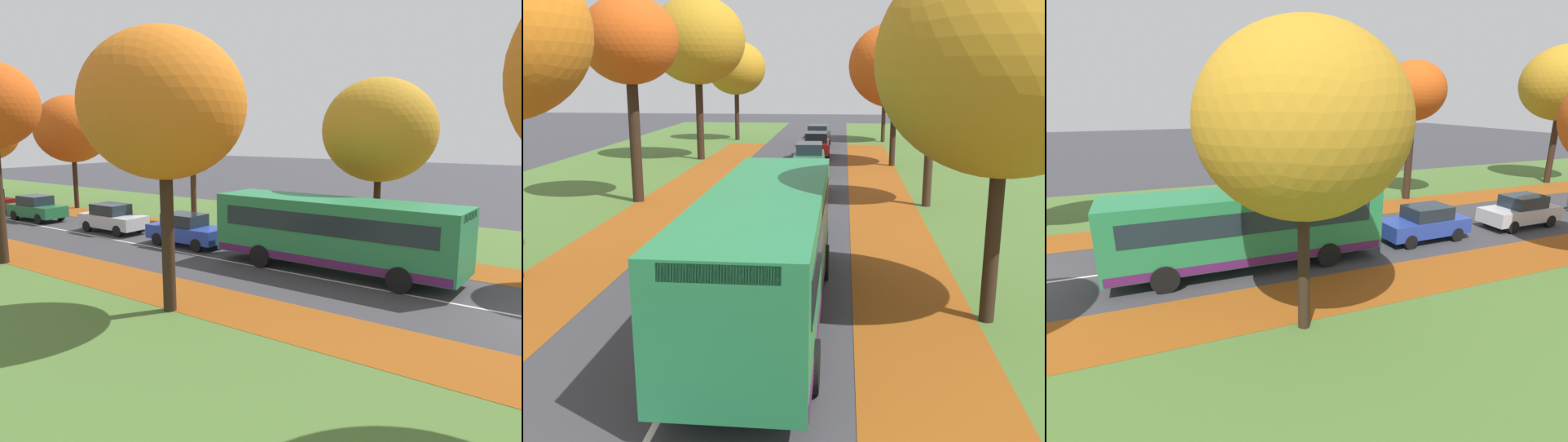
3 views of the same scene
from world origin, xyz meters
TOP-DOWN VIEW (x-y plane):
  - leaf_litter_left at (-4.60, 14.00)m, footprint 2.80×60.00m
  - grass_verge_right at (9.20, 20.00)m, footprint 12.00×90.00m
  - leaf_litter_right at (4.60, 14.00)m, footprint 2.80×60.00m
  - road_centre_line at (0.00, 20.00)m, footprint 0.12×80.00m
  - tree_left_near at (-5.98, 11.07)m, footprint 5.04×5.04m
  - tree_right_near at (6.21, 9.27)m, footprint 5.44×5.44m
  - tree_right_mid at (6.43, 21.60)m, footprint 4.42×4.42m
  - tree_right_far at (5.84, 33.09)m, footprint 5.46×5.46m
  - bus at (1.23, 8.93)m, footprint 2.68×10.40m
  - car_blue_lead at (1.23, 17.25)m, footprint 1.87×4.24m
  - car_silver_following at (1.34, 23.17)m, footprint 1.84×4.23m
  - car_green_third_in_line at (0.99, 30.36)m, footprint 1.93×4.27m

SIDE VIEW (x-z plane):
  - road_centre_line at x=0.00m, z-range 0.00..0.01m
  - grass_verge_right at x=9.20m, z-range 0.00..0.01m
  - leaf_litter_left at x=-4.60m, z-range 0.01..0.01m
  - leaf_litter_right at x=4.60m, z-range 0.01..0.01m
  - car_blue_lead at x=1.23m, z-range 0.00..1.62m
  - car_silver_following at x=1.34m, z-range 0.00..1.62m
  - car_green_third_in_line at x=0.99m, z-range 0.00..1.62m
  - bus at x=1.23m, z-range 0.21..3.19m
  - tree_right_mid at x=6.43m, z-range 1.82..9.49m
  - tree_right_near at x=6.21m, z-range 1.64..9.83m
  - tree_right_far at x=5.84m, z-range 1.71..10.06m
  - tree_left_near at x=-5.98m, z-range 2.08..10.82m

